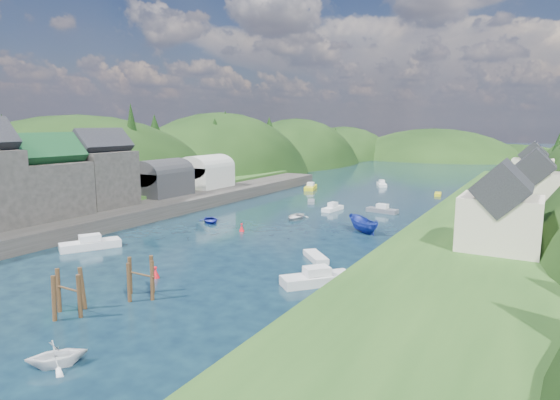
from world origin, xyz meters
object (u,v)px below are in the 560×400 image
Objects in this scene: piling_cluster_near at (69,297)px; piling_cluster_far at (141,281)px; channel_buoy_far at (242,228)px; channel_buoy_near at (156,273)px.

piling_cluster_near reaches higher than piling_cluster_far.
piling_cluster_near is 29.12m from channel_buoy_far.
channel_buoy_far is (-6.21, 23.51, -0.85)m from piling_cluster_far.
piling_cluster_far is 4.81m from channel_buoy_near.
channel_buoy_near is at bearing -79.02° from channel_buoy_far.
piling_cluster_near reaches higher than channel_buoy_near.
piling_cluster_near reaches higher than channel_buoy_far.
channel_buoy_near is at bearing 120.95° from piling_cluster_far.
piling_cluster_near is at bearing -86.66° from channel_buoy_near.
piling_cluster_near is at bearing -109.73° from piling_cluster_far.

